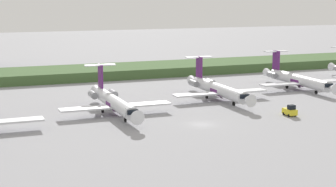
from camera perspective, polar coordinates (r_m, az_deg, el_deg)
name	(u,v)px	position (r m, az deg, el deg)	size (l,w,h in m)	color
ground_plane	(149,97)	(130.78, -1.99, -0.39)	(500.00, 500.00, 0.00)	#939399
grass_berm	(108,71)	(165.84, -6.27, 2.28)	(320.00, 20.00, 2.75)	#426033
regional_jet_third	(114,102)	(112.58, -5.66, -0.85)	(22.81, 31.00, 9.00)	silver
regional_jet_fourth	(218,89)	(128.06, 5.17, 0.50)	(22.81, 31.00, 9.00)	silver
regional_jet_fifth	(298,79)	(145.64, 13.29, 1.44)	(22.81, 31.00, 9.00)	silver
baggage_tug	(290,111)	(113.21, 12.55, -1.77)	(1.72, 3.20, 2.30)	yellow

